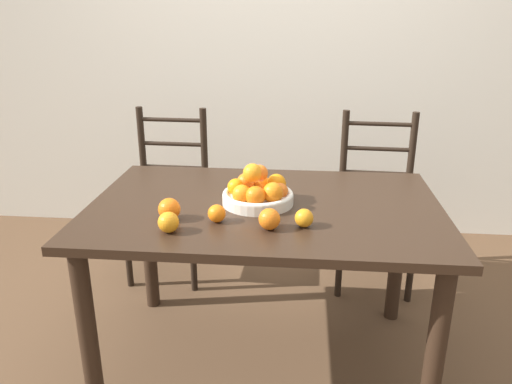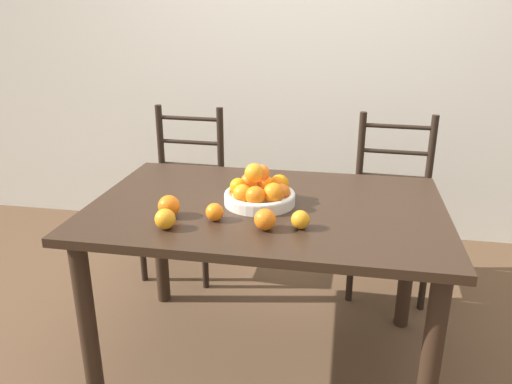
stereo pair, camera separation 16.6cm
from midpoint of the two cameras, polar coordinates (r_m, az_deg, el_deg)
ground_plane at (r=2.42m, az=3.16°, el=-18.44°), size 12.00×12.00×0.00m
wall_back at (r=3.42m, az=7.12°, el=16.48°), size 8.00×0.06×2.60m
dining_table at (r=2.08m, az=3.50°, el=-4.15°), size 1.43×0.94×0.76m
fruit_bowl at (r=2.02m, az=2.81°, el=-0.00°), size 0.29×0.29×0.17m
orange_loose_0 at (r=1.86m, az=-2.22°, el=-2.35°), size 0.07×0.07×0.07m
orange_loose_1 at (r=1.81m, az=7.72°, el=-3.20°), size 0.07×0.07×0.07m
orange_loose_2 at (r=1.81m, az=-7.78°, el=-3.12°), size 0.08×0.08×0.08m
orange_loose_3 at (r=1.79m, az=3.69°, el=-3.20°), size 0.08×0.08×0.08m
orange_loose_4 at (r=1.91m, az=-7.50°, el=-1.65°), size 0.08×0.08×0.08m
chair_left at (r=2.98m, az=-6.62°, el=-0.37°), size 0.43×0.41×0.98m
chair_right at (r=2.88m, az=16.78°, el=-1.88°), size 0.44×0.42×0.98m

